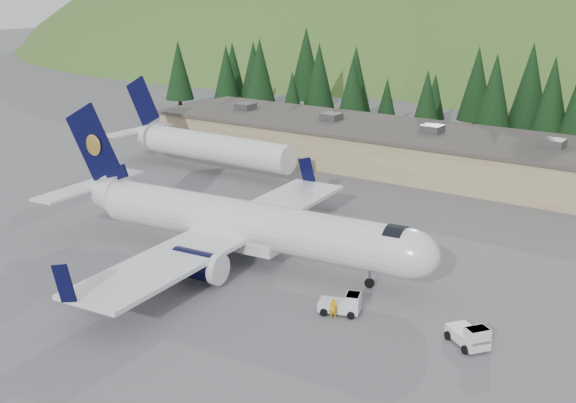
% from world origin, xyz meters
% --- Properties ---
extents(ground, '(600.00, 600.00, 0.00)m').
position_xyz_m(ground, '(0.00, 0.00, 0.00)').
color(ground, slate).
extents(airliner, '(37.98, 35.68, 12.59)m').
position_xyz_m(airliner, '(-1.10, -0.11, 3.36)').
color(airliner, white).
rests_on(airliner, ground).
extents(second_airliner, '(27.50, 11.00, 10.05)m').
position_xyz_m(second_airliner, '(-24.92, 22.00, 3.32)').
color(second_airliner, white).
rests_on(second_airliner, ground).
extents(baggage_tug_a, '(3.34, 2.59, 1.61)m').
position_xyz_m(baggage_tug_a, '(12.01, -4.15, 0.72)').
color(baggage_tug_a, silver).
rests_on(baggage_tug_a, ground).
extents(baggage_tug_b, '(3.53, 3.17, 1.70)m').
position_xyz_m(baggage_tug_b, '(21.58, -3.68, 0.76)').
color(baggage_tug_b, silver).
rests_on(baggage_tug_b, ground).
extents(terminal_building, '(71.00, 17.00, 6.10)m').
position_xyz_m(terminal_building, '(-5.01, 38.00, 2.62)').
color(terminal_building, '#9B8462').
rests_on(terminal_building, ground).
extents(ramp_worker, '(0.69, 0.60, 1.60)m').
position_xyz_m(ramp_worker, '(11.85, -5.30, 0.80)').
color(ramp_worker, '#E4A70A').
rests_on(ramp_worker, ground).
extents(tree_line, '(112.77, 18.78, 14.33)m').
position_xyz_m(tree_line, '(-6.81, 60.23, 7.50)').
color(tree_line, black).
rests_on(tree_line, ground).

